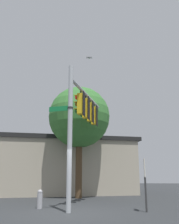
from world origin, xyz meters
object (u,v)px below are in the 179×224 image
traffic_light_nearest_pole (80,104)px  bird_flying (89,58)px  street_name_sign (64,108)px  fire_hydrant (40,199)px  traffic_light_mid_inner (85,108)px  historical_marker (145,176)px  traffic_light_arm_end (94,116)px  traffic_light_mid_outer (90,112)px

traffic_light_nearest_pole → bird_flying: (2.63, 0.01, 3.79)m
street_name_sign → fire_hydrant: 4.23m
traffic_light_mid_inner → fire_hydrant: bearing=125.0°
bird_flying → historical_marker: 8.57m
traffic_light_arm_end → street_name_sign: (-4.05, 0.72, -0.59)m
traffic_light_mid_outer → traffic_light_nearest_pole: bearing=174.1°
bird_flying → historical_marker: bird_flying is taller
traffic_light_mid_outer → historical_marker: (-2.51, -2.76, -3.49)m
historical_marker → fire_hydrant: bearing=85.6°
street_name_sign → bird_flying: bird_flying is taller
bird_flying → historical_marker: bearing=-139.1°
fire_hydrant → traffic_light_mid_outer: bearing=-41.7°
traffic_light_mid_inner → traffic_light_mid_outer: same height
traffic_light_arm_end → traffic_light_mid_outer: bearing=174.1°
fire_hydrant → street_name_sign: bearing=-128.4°
traffic_light_nearest_pole → traffic_light_mid_inner: bearing=-5.9°
traffic_light_nearest_pole → historical_marker: size_ratio=0.62×
traffic_light_mid_outer → fire_hydrant: 5.33m
traffic_light_nearest_pole → historical_marker: bearing=-104.7°
fire_hydrant → bird_flying: bearing=-29.6°
traffic_light_nearest_pole → bird_flying: size_ratio=3.29×
traffic_light_mid_inner → traffic_light_arm_end: 1.75m
traffic_light_mid_outer → traffic_light_arm_end: bearing=-5.9°
street_name_sign → fire_hydrant: size_ratio=1.37×
traffic_light_mid_inner → traffic_light_mid_outer: size_ratio=1.00×
fire_hydrant → historical_marker: bearing=-94.4°
traffic_light_mid_inner → bird_flying: size_ratio=3.29×
historical_marker → traffic_light_nearest_pole: bearing=75.3°
traffic_light_nearest_pole → traffic_light_mid_outer: same height
traffic_light_mid_outer → street_name_sign: size_ratio=1.17×
traffic_light_arm_end → street_name_sign: size_ratio=1.17×
traffic_light_nearest_pole → bird_flying: bearing=0.2°
traffic_light_arm_end → bird_flying: 3.80m
traffic_light_arm_end → historical_marker: 5.55m
traffic_light_nearest_pole → traffic_light_arm_end: same height
traffic_light_mid_inner → bird_flying: 4.19m
traffic_light_nearest_pole → bird_flying: bird_flying is taller
historical_marker → traffic_light_arm_end: bearing=38.3°
bird_flying → street_name_sign: bearing=173.9°
traffic_light_mid_inner → street_name_sign: bearing=167.0°
traffic_light_mid_inner → traffic_light_mid_outer: bearing=-5.9°
street_name_sign → traffic_light_mid_inner: bearing=-13.0°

